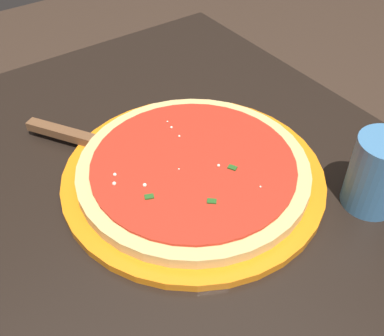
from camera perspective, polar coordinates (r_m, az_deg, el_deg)
name	(u,v)px	position (r m, az deg, el deg)	size (l,w,h in m)	color
restaurant_table	(171,260)	(0.78, -2.53, -11.04)	(0.89, 0.76, 0.75)	black
serving_plate	(192,175)	(0.68, 0.00, -0.87)	(0.37, 0.37, 0.01)	orange
pizza	(192,167)	(0.66, 0.00, 0.10)	(0.33, 0.33, 0.02)	#DBB26B
pizza_server	(87,141)	(0.73, -12.57, 3.27)	(0.21, 0.16, 0.01)	silver
cup_tall_drink	(378,173)	(0.66, 21.58, -0.61)	(0.07, 0.07, 0.11)	teal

